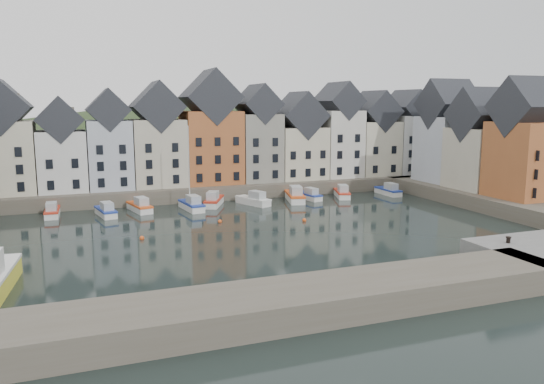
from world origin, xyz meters
TOP-DOWN VIEW (x-y plane):
  - ground at (0.00, 0.00)m, footprint 260.00×260.00m
  - far_quay at (0.00, 30.00)m, footprint 90.00×16.00m
  - right_quay at (37.00, 3.00)m, footprint 14.00×54.00m
  - near_wall at (-10.00, -22.00)m, footprint 50.00×6.00m
  - hillside at (0.02, 56.00)m, footprint 153.60×70.40m
  - far_terrace at (3.21, 28.00)m, footprint 72.37×8.16m
  - right_terrace at (36.00, 8.07)m, footprint 8.30×24.25m
  - mooring_buoys at (-4.00, 5.33)m, footprint 20.50×5.50m
  - boat_a at (-23.40, 19.17)m, footprint 1.87×5.61m
  - boat_b at (-16.85, 16.88)m, footprint 2.70×5.80m
  - boat_c at (-12.36, 18.44)m, footprint 3.06×6.16m
  - boat_d at (-5.57, 16.94)m, footprint 2.65×6.32m
  - boat_e at (-1.98, 18.91)m, footprint 4.34×6.43m
  - boat_f at (3.63, 17.54)m, footprint 4.04×6.19m
  - boat_g at (10.27, 18.02)m, footprint 3.76×7.26m
  - boat_h at (12.88, 18.76)m, footprint 2.70×5.58m
  - boat_i at (18.53, 18.65)m, footprint 3.62×6.15m
  - boat_j at (26.58, 18.03)m, footprint 1.78×5.70m
  - mooring_bollard at (16.02, -17.74)m, footprint 0.48×0.48m

SIDE VIEW (x-z plane):
  - hillside at x=0.02m, z-range -49.96..14.04m
  - ground at x=0.00m, z-range 0.00..0.00m
  - mooring_buoys at x=-4.00m, z-range -0.10..0.40m
  - boat_h at x=12.88m, z-range -0.42..1.64m
  - boat_a at x=-23.40m, z-range -0.43..1.71m
  - boat_b at x=-16.85m, z-range -0.43..1.71m
  - boat_j at x=26.58m, z-range -0.44..1.75m
  - boat_i at x=18.53m, z-range -0.46..1.80m
  - boat_c at x=-12.36m, z-range -0.46..1.81m
  - boat_f at x=3.63m, z-range -0.46..1.82m
  - boat_e at x=-1.98m, z-range -0.48..1.90m
  - boat_d at x=-5.57m, z-range -5.10..6.62m
  - boat_g at x=10.27m, z-range -0.54..2.13m
  - far_quay at x=0.00m, z-range 0.00..2.00m
  - right_quay at x=37.00m, z-range 0.00..2.00m
  - near_wall at x=-10.00m, z-range 0.00..2.00m
  - mooring_bollard at x=16.02m, z-range 2.03..2.59m
  - far_terrace at x=3.21m, z-range -0.01..17.76m
  - right_terrace at x=36.00m, z-range 0.73..17.10m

